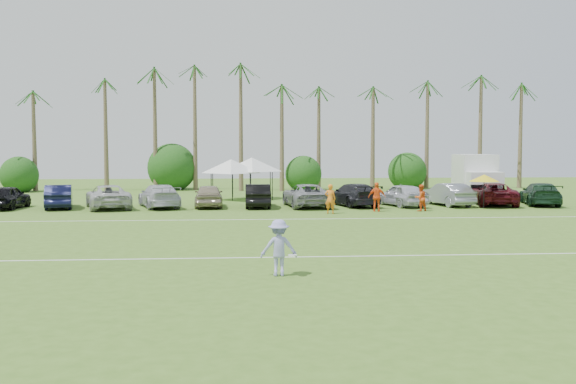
{
  "coord_description": "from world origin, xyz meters",
  "views": [
    {
      "loc": [
        0.1,
        -20.49,
        3.9
      ],
      "look_at": [
        2.66,
        12.38,
        1.6
      ],
      "focal_mm": 40.0,
      "sensor_mm": 36.0,
      "label": 1
    }
  ],
  "objects": [
    {
      "name": "palm_tree_3",
      "position": [
        -8.0,
        38.0,
        10.06
      ],
      "size": [
        2.4,
        2.4,
        11.9
      ],
      "color": "brown",
      "rests_on": "ground"
    },
    {
      "name": "bush_tree_1",
      "position": [
        -6.0,
        39.0,
        1.8
      ],
      "size": [
        4.0,
        4.0,
        4.0
      ],
      "color": "brown",
      "rests_on": "ground"
    },
    {
      "name": "field_lines",
      "position": [
        0.0,
        8.0,
        0.01
      ],
      "size": [
        80.0,
        12.1,
        0.01
      ],
      "color": "white",
      "rests_on": "ground"
    },
    {
      "name": "parked_car_8",
      "position": [
        10.91,
        21.11,
        0.76
      ],
      "size": [
        2.9,
        4.76,
        1.51
      ],
      "primitive_type": "imported",
      "rotation": [
        0.0,
        0.0,
        3.41
      ],
      "color": "silver",
      "rests_on": "ground"
    },
    {
      "name": "parked_car_2",
      "position": [
        -8.19,
        21.06,
        0.76
      ],
      "size": [
        3.91,
        5.93,
        1.51
      ],
      "primitive_type": "imported",
      "rotation": [
        0.0,
        0.0,
        3.42
      ],
      "color": "#BDBDBD",
      "rests_on": "ground"
    },
    {
      "name": "palm_tree_1",
      "position": [
        -17.0,
        38.0,
        8.35
      ],
      "size": [
        2.4,
        2.4,
        9.9
      ],
      "color": "brown",
      "rests_on": "ground"
    },
    {
      "name": "parked_car_6",
      "position": [
        4.54,
        21.13,
        0.76
      ],
      "size": [
        3.02,
        5.66,
        1.51
      ],
      "primitive_type": "imported",
      "rotation": [
        0.0,
        0.0,
        3.24
      ],
      "color": "gray",
      "rests_on": "ground"
    },
    {
      "name": "palm_tree_4",
      "position": [
        -4.0,
        38.0,
        7.48
      ],
      "size": [
        2.4,
        2.4,
        8.9
      ],
      "color": "brown",
      "rests_on": "ground"
    },
    {
      "name": "bush_tree_0",
      "position": [
        -19.0,
        39.0,
        1.8
      ],
      "size": [
        4.0,
        4.0,
        4.0
      ],
      "color": "brown",
      "rests_on": "ground"
    },
    {
      "name": "parked_car_4",
      "position": [
        -1.82,
        21.41,
        0.76
      ],
      "size": [
        1.97,
        4.51,
        1.51
      ],
      "primitive_type": "imported",
      "rotation": [
        0.0,
        0.0,
        3.18
      ],
      "color": "gray",
      "rests_on": "ground"
    },
    {
      "name": "market_umbrella",
      "position": [
        15.7,
        19.09,
        1.95
      ],
      "size": [
        1.96,
        1.96,
        2.18
      ],
      "color": "black",
      "rests_on": "ground"
    },
    {
      "name": "box_truck",
      "position": [
        18.1,
        26.71,
        1.8
      ],
      "size": [
        3.28,
        6.78,
        3.36
      ],
      "rotation": [
        0.0,
        0.0,
        -0.13
      ],
      "color": "silver",
      "rests_on": "ground"
    },
    {
      "name": "parked_car_5",
      "position": [
        1.36,
        21.2,
        0.76
      ],
      "size": [
        1.63,
        4.6,
        1.51
      ],
      "primitive_type": "imported",
      "rotation": [
        0.0,
        0.0,
        3.14
      ],
      "color": "black",
      "rests_on": "ground"
    },
    {
      "name": "parked_car_11",
      "position": [
        20.46,
        21.23,
        0.76
      ],
      "size": [
        3.44,
        5.59,
        1.51
      ],
      "primitive_type": "imported",
      "rotation": [
        0.0,
        0.0,
        2.87
      ],
      "color": "#16321E",
      "rests_on": "ground"
    },
    {
      "name": "ground",
      "position": [
        0.0,
        0.0,
        0.0
      ],
      "size": [
        120.0,
        120.0,
        0.0
      ],
      "primitive_type": "plane",
      "color": "#42691F",
      "rests_on": "ground"
    },
    {
      "name": "palm_tree_5",
      "position": [
        0.0,
        38.0,
        8.35
      ],
      "size": [
        2.4,
        2.4,
        9.9
      ],
      "color": "brown",
      "rests_on": "ground"
    },
    {
      "name": "sideline_player_b",
      "position": [
        11.22,
        17.82,
        0.82
      ],
      "size": [
        0.96,
        0.86,
        1.63
      ],
      "primitive_type": "imported",
      "rotation": [
        0.0,
        0.0,
        3.5
      ],
      "color": "#ED521A",
      "rests_on": "ground"
    },
    {
      "name": "parked_car_3",
      "position": [
        -5.01,
        21.4,
        0.76
      ],
      "size": [
        3.56,
        5.61,
        1.51
      ],
      "primitive_type": "imported",
      "rotation": [
        0.0,
        0.0,
        3.44
      ],
      "color": "#B8BAC1",
      "rests_on": "ground"
    },
    {
      "name": "bush_tree_2",
      "position": [
        6.0,
        39.0,
        1.8
      ],
      "size": [
        4.0,
        4.0,
        4.0
      ],
      "color": "brown",
      "rests_on": "ground"
    },
    {
      "name": "palm_tree_9",
      "position": [
        18.0,
        38.0,
        8.35
      ],
      "size": [
        2.4,
        2.4,
        9.9
      ],
      "color": "brown",
      "rests_on": "ground"
    },
    {
      "name": "palm_tree_2",
      "position": [
        -12.0,
        38.0,
        9.21
      ],
      "size": [
        2.4,
        2.4,
        10.9
      ],
      "color": "brown",
      "rests_on": "ground"
    },
    {
      "name": "palm_tree_6",
      "position": [
        4.0,
        38.0,
        9.21
      ],
      "size": [
        2.4,
        2.4,
        10.9
      ],
      "color": "brown",
      "rests_on": "ground"
    },
    {
      "name": "frisbee_player",
      "position": [
        1.32,
        -1.25,
        0.86
      ],
      "size": [
        1.11,
        0.64,
        1.72
      ],
      "rotation": [
        0.0,
        0.0,
        3.14
      ],
      "color": "#9999D9",
      "rests_on": "ground"
    },
    {
      "name": "canopy_tent_left",
      "position": [
        -0.41,
        26.82,
        3.02
      ],
      "size": [
        4.35,
        4.35,
        3.53
      ],
      "color": "black",
      "rests_on": "ground"
    },
    {
      "name": "parked_car_10",
      "position": [
        17.28,
        21.48,
        0.76
      ],
      "size": [
        3.49,
        5.82,
        1.51
      ],
      "primitive_type": "imported",
      "rotation": [
        0.0,
        0.0,
        2.95
      ],
      "color": "#551018",
      "rests_on": "ground"
    },
    {
      "name": "parked_car_7",
      "position": [
        7.73,
        21.49,
        0.76
      ],
      "size": [
        3.27,
        5.56,
        1.51
      ],
      "primitive_type": "imported",
      "rotation": [
        0.0,
        0.0,
        3.38
      ],
      "color": "black",
      "rests_on": "ground"
    },
    {
      "name": "canopy_tent_right",
      "position": [
        1.13,
        27.94,
        3.13
      ],
      "size": [
        4.51,
        4.51,
        3.65
      ],
      "color": "black",
      "rests_on": "ground"
    },
    {
      "name": "palm_tree_8",
      "position": [
        13.0,
        38.0,
        7.48
      ],
      "size": [
        2.4,
        2.4,
        8.9
      ],
      "color": "brown",
      "rests_on": "ground"
    },
    {
      "name": "bush_tree_3",
      "position": [
        16.0,
        39.0,
        1.8
      ],
      "size": [
        4.0,
        4.0,
        4.0
      ],
      "color": "brown",
      "rests_on": "ground"
    },
    {
      "name": "palm_tree_11",
      "position": [
        27.0,
        38.0,
        10.06
      ],
      "size": [
        2.4,
        2.4,
        11.9
      ],
      "color": "brown",
      "rests_on": "ground"
    },
    {
      "name": "parked_car_9",
      "position": [
        14.09,
        21.28,
        0.76
      ],
      "size": [
        2.49,
        4.82,
        1.51
      ],
      "primitive_type": "imported",
      "rotation": [
        0.0,
        0.0,
        3.34
      ],
      "color": "gray",
      "rests_on": "ground"
    },
    {
      "name": "sideline_player_a",
      "position": [
        5.5,
        16.78,
        0.87
      ],
      "size": [
        0.73,
        0.59,
        1.75
      ],
      "primitive_type": "imported",
      "rotation": [
        0.0,
        0.0,
        2.84
      ],
      "color": "orange",
      "rests_on": "ground"
    },
    {
      "name": "sideline_player_c",
      "position": [
        8.51,
        17.78,
        0.89
      ],
      "size": [
        1.1,
        0.62,
        1.78
      ],
      "primitive_type": "imported",
      "rotation": [
        0.0,
        0.0,
        2.96
      ],
      "color": "#FF5C1C",
      "rests_on": "ground"
    },
    {
      "name": "parked_car_1",
      "position": [
        -11.38,
        21.44,
        0.76
      ],
      "size": [
        2.64,
        4.84,
        1.51
      ],
      "primitive_type": "imported",
      "rotation": [
        0.0,
        0.0,
        3.38
      ],
      "color": "black",
      "rests_on": "ground"
    },
    {
      "name": "palm_tree_10",
      "position": [
        23.0,
        38.0,
        9.21
      ],
      "size": [
        2.4,
        2.4,
        10.9
      ],
      "color": "brown",
      "rests_on": "ground"
    },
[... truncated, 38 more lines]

